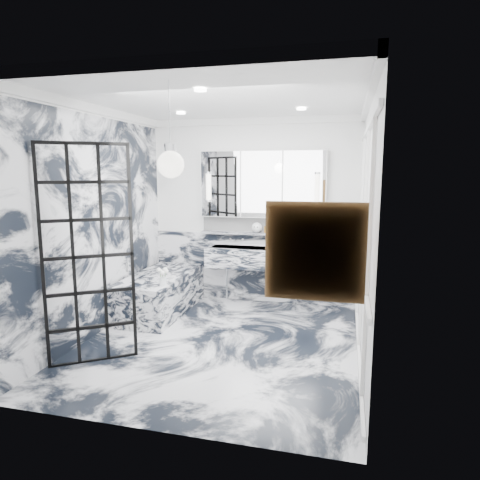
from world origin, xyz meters
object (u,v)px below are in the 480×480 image
(crittall_door, at_px, (88,257))
(bathtub, at_px, (160,293))
(trough_sink, at_px, (259,258))
(mirror_cabinet, at_px, (262,184))

(crittall_door, relative_size, bathtub, 1.39)
(trough_sink, xyz_separation_m, bathtub, (-1.33, -0.66, -0.45))
(bathtub, bearing_deg, crittall_door, -90.11)
(mirror_cabinet, distance_m, bathtub, 2.20)
(crittall_door, relative_size, mirror_cabinet, 1.21)
(trough_sink, relative_size, mirror_cabinet, 0.84)
(mirror_cabinet, height_order, bathtub, mirror_cabinet)
(trough_sink, bearing_deg, mirror_cabinet, 90.00)
(mirror_cabinet, bearing_deg, trough_sink, -90.00)
(crittall_door, xyz_separation_m, mirror_cabinet, (1.33, 2.52, 0.67))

